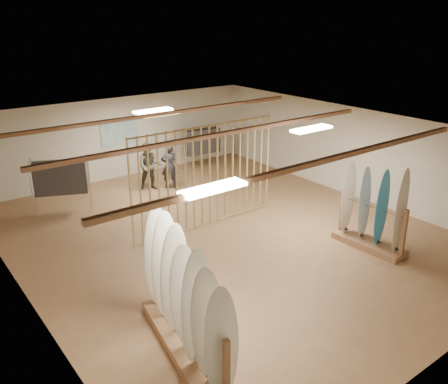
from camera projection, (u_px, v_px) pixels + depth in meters
floor at (224, 235)px, 12.47m from camera, size 12.00×12.00×0.00m
ceiling at (224, 130)px, 11.48m from camera, size 12.00×12.00×0.00m
wall_back at (120, 138)px, 16.44m from camera, size 12.00×0.00×12.00m
wall_left at (18, 238)px, 9.14m from camera, size 0.00×12.00×12.00m
wall_right at (351, 152)px, 14.80m from camera, size 0.00×12.00×12.00m
ceiling_slats at (224, 134)px, 11.50m from camera, size 9.50×6.12×0.10m
light_panels at (224, 133)px, 11.50m from camera, size 1.20×0.35×0.06m
bamboo_partition at (206, 176)px, 12.57m from camera, size 4.45×0.05×2.78m
poster at (119, 132)px, 16.36m from camera, size 1.40×0.03×0.90m
rack_left at (185, 315)px, 7.87m from camera, size 1.18×3.19×2.19m
rack_right at (371, 220)px, 11.55m from camera, size 0.67×1.87×2.15m
clothing_rack_a at (60, 178)px, 13.45m from camera, size 1.47×0.94×1.66m
clothing_rack_b at (202, 141)px, 17.49m from camera, size 1.47×0.51×1.59m
shopper_a at (169, 163)px, 15.50m from camera, size 0.76×0.69×1.72m
shopper_b at (150, 163)px, 15.32m from camera, size 1.10×1.01×1.84m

